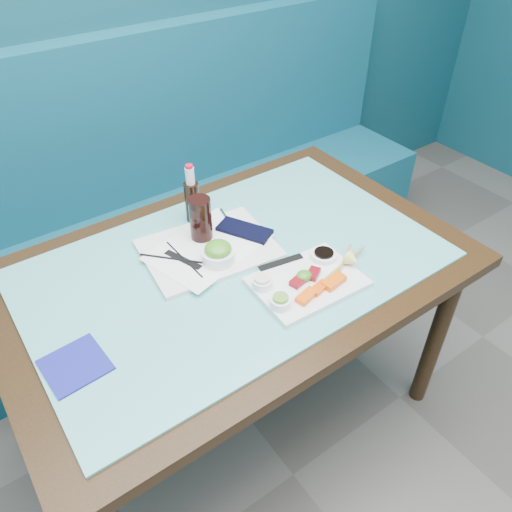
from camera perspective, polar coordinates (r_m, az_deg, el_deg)
booth_bench at (r=2.34m, az=-13.64°, el=2.93°), size 3.00×0.56×1.17m
dining_table at (r=1.57m, az=-2.36°, el=-3.30°), size 1.40×0.90×0.75m
glass_top at (r=1.51m, az=-2.45°, el=-0.87°), size 1.22×0.76×0.01m
sashimi_plate at (r=1.44m, az=5.88°, el=-2.99°), size 0.32×0.23×0.02m
salmon_left at (r=1.37m, az=5.80°, el=-4.59°), size 0.07×0.05×0.02m
salmon_mid at (r=1.40m, az=7.24°, el=-3.65°), size 0.06×0.04×0.01m
salmon_right at (r=1.42m, az=8.89°, el=-2.90°), size 0.08×0.05×0.02m
tuna_left at (r=1.41m, az=4.86°, el=-2.88°), size 0.06×0.04×0.02m
tuna_right at (r=1.44m, az=6.55°, el=-2.01°), size 0.06×0.05×0.02m
seaweed_garnish at (r=1.43m, az=5.52°, el=-2.24°), size 0.06×0.06×0.03m
ramekin_wasabi at (r=1.34m, az=2.81°, el=-5.29°), size 0.07×0.07×0.02m
wasabi_fill at (r=1.33m, az=2.83°, el=-4.78°), size 0.06×0.06×0.01m
ramekin_ginger at (r=1.40m, az=0.71°, el=-3.09°), size 0.08×0.08×0.02m
ginger_fill at (r=1.39m, az=0.71°, el=-2.59°), size 0.05×0.05×0.01m
soy_dish at (r=1.51m, az=7.74°, el=0.08°), size 0.09×0.09×0.02m
soy_fill at (r=1.50m, az=7.78°, el=0.39°), size 0.07×0.07×0.01m
lemon_wedge at (r=1.48m, az=11.00°, el=-0.47°), size 0.05×0.04×0.05m
chopstick_sleeve at (r=1.48m, az=2.85°, el=-0.71°), size 0.14×0.05×0.00m
wooden_chopstick_a at (r=1.48m, az=9.54°, el=-1.25°), size 0.25×0.06×0.01m
wooden_chopstick_b at (r=1.49m, az=9.82°, el=-1.12°), size 0.19×0.12×0.01m
serving_tray at (r=1.55m, az=-5.43°, el=0.80°), size 0.42×0.34×0.01m
paper_placemat at (r=1.55m, az=-5.45°, el=1.05°), size 0.40×0.33×0.00m
seaweed_bowl at (r=1.48m, az=-4.32°, el=0.00°), size 0.11×0.11×0.04m
seaweed_salad at (r=1.46m, az=-4.37°, el=0.84°), size 0.09×0.09×0.04m
cola_glass at (r=1.55m, az=-6.35°, el=4.25°), size 0.07×0.07×0.14m
navy_pouch at (r=1.60m, az=-1.33°, el=2.96°), size 0.15×0.19×0.01m
fork at (r=1.67m, az=-3.55°, el=4.59°), size 0.03×0.08×0.01m
black_chopstick_a at (r=1.50m, az=-8.48°, el=-0.45°), size 0.18×0.20×0.01m
black_chopstick_b at (r=1.51m, az=-8.21°, el=-0.36°), size 0.01×0.20×0.01m
tray_sleeve at (r=1.51m, az=-8.34°, el=-0.44°), size 0.07×0.13×0.00m
cola_bottle_body at (r=1.66m, az=-7.28°, el=6.15°), size 0.05×0.05×0.14m
cola_bottle_neck at (r=1.61m, az=-7.57°, el=9.06°), size 0.04×0.04×0.06m
cola_bottle_cap at (r=1.59m, az=-7.67°, el=10.10°), size 0.03×0.03×0.01m
blue_napkin at (r=1.31m, az=-19.96°, el=-11.62°), size 0.15×0.15×0.01m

